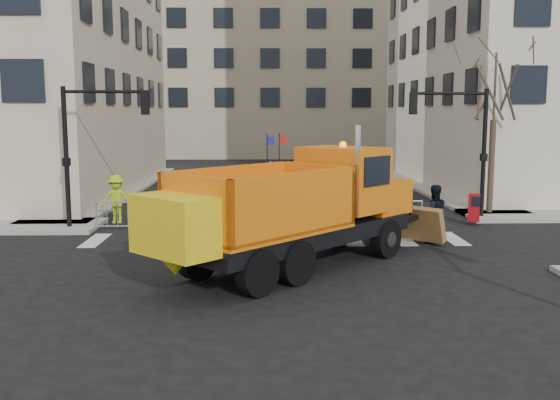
{
  "coord_description": "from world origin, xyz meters",
  "views": [
    {
      "loc": [
        -0.59,
        -16.02,
        4.45
      ],
      "look_at": [
        -0.11,
        2.5,
        1.83
      ],
      "focal_mm": 40.0,
      "sensor_mm": 36.0,
      "label": 1
    }
  ],
  "objects_px": {
    "plow_truck": "(293,206)",
    "cop_a": "(382,212)",
    "cop_b": "(434,214)",
    "newspaper_box": "(474,208)",
    "worker": "(116,199)",
    "cop_c": "(395,215)"
  },
  "relations": [
    {
      "from": "plow_truck",
      "to": "cop_a",
      "type": "xyz_separation_m",
      "value": [
        3.3,
        4.12,
        -0.83
      ]
    },
    {
      "from": "cop_b",
      "to": "newspaper_box",
      "type": "relative_size",
      "value": 1.83
    },
    {
      "from": "plow_truck",
      "to": "newspaper_box",
      "type": "height_order",
      "value": "plow_truck"
    },
    {
      "from": "plow_truck",
      "to": "cop_c",
      "type": "xyz_separation_m",
      "value": [
        3.76,
        3.98,
        -0.92
      ]
    },
    {
      "from": "cop_a",
      "to": "cop_b",
      "type": "distance_m",
      "value": 1.78
    },
    {
      "from": "cop_c",
      "to": "worker",
      "type": "relative_size",
      "value": 0.95
    },
    {
      "from": "cop_c",
      "to": "cop_b",
      "type": "bearing_deg",
      "value": 107.97
    },
    {
      "from": "plow_truck",
      "to": "cop_c",
      "type": "height_order",
      "value": "plow_truck"
    },
    {
      "from": "plow_truck",
      "to": "cop_b",
      "type": "relative_size",
      "value": 4.73
    },
    {
      "from": "worker",
      "to": "plow_truck",
      "type": "bearing_deg",
      "value": -49.38
    },
    {
      "from": "plow_truck",
      "to": "cop_b",
      "type": "xyz_separation_m",
      "value": [
        4.98,
        3.54,
        -0.81
      ]
    },
    {
      "from": "cop_c",
      "to": "worker",
      "type": "bearing_deg",
      "value": -67.36
    },
    {
      "from": "newspaper_box",
      "to": "cop_a",
      "type": "bearing_deg",
      "value": -128.68
    },
    {
      "from": "cop_c",
      "to": "worker",
      "type": "height_order",
      "value": "worker"
    },
    {
      "from": "cop_a",
      "to": "cop_b",
      "type": "xyz_separation_m",
      "value": [
        1.68,
        -0.59,
        0.02
      ]
    },
    {
      "from": "plow_truck",
      "to": "cop_a",
      "type": "height_order",
      "value": "plow_truck"
    },
    {
      "from": "newspaper_box",
      "to": "worker",
      "type": "bearing_deg",
      "value": -161.73
    },
    {
      "from": "plow_truck",
      "to": "cop_a",
      "type": "relative_size",
      "value": 4.83
    },
    {
      "from": "cop_a",
      "to": "worker",
      "type": "xyz_separation_m",
      "value": [
        -9.87,
        2.71,
        0.11
      ]
    },
    {
      "from": "cop_b",
      "to": "cop_a",
      "type": "bearing_deg",
      "value": -23.25
    },
    {
      "from": "cop_a",
      "to": "worker",
      "type": "bearing_deg",
      "value": -28.21
    },
    {
      "from": "cop_b",
      "to": "newspaper_box",
      "type": "bearing_deg",
      "value": -131.13
    }
  ]
}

